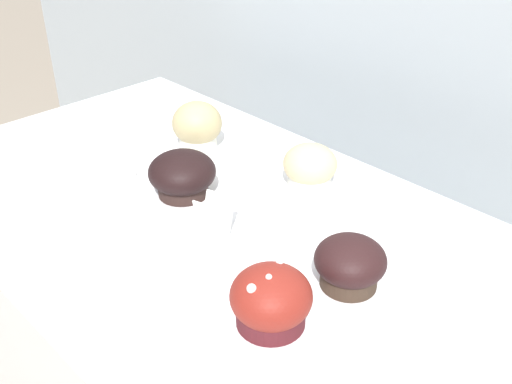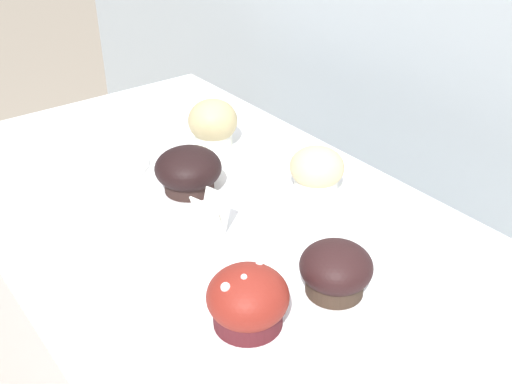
% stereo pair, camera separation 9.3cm
% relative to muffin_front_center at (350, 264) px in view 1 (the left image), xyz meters
% --- Properties ---
extents(wall_back, '(3.20, 0.10, 1.80)m').
position_rel_muffin_front_center_xyz_m(wall_back, '(-0.33, 0.58, -0.03)').
color(wall_back, '#A8B2B7').
rests_on(wall_back, ground).
extents(display_counter, '(1.00, 0.64, 0.90)m').
position_rel_muffin_front_center_xyz_m(display_counter, '(-0.33, -0.02, -0.48)').
color(display_counter, white).
rests_on(display_counter, ground).
extents(muffin_front_center, '(0.10, 0.10, 0.07)m').
position_rel_muffin_front_center_xyz_m(muffin_front_center, '(0.00, 0.00, 0.00)').
color(muffin_front_center, '#3A2B20').
rests_on(muffin_front_center, display_counter).
extents(muffin_back_left, '(0.09, 0.09, 0.08)m').
position_rel_muffin_front_center_xyz_m(muffin_back_left, '(-0.21, 0.16, 0.00)').
color(muffin_back_left, silver).
rests_on(muffin_back_left, display_counter).
extents(muffin_back_right, '(0.11, 0.11, 0.08)m').
position_rel_muffin_front_center_xyz_m(muffin_back_right, '(-0.34, -0.01, 0.00)').
color(muffin_back_right, '#2F1F1B').
rests_on(muffin_back_right, display_counter).
extents(muffin_front_left, '(0.10, 0.10, 0.08)m').
position_rel_muffin_front_center_xyz_m(muffin_front_left, '(-0.02, -0.13, 0.00)').
color(muffin_front_left, '#4E191E').
rests_on(muffin_front_left, display_counter).
extents(muffin_front_right, '(0.10, 0.10, 0.09)m').
position_rel_muffin_front_center_xyz_m(muffin_front_right, '(-0.46, 0.12, 0.01)').
color(muffin_front_right, silver).
rests_on(muffin_front_right, display_counter).
extents(serving_plate, '(0.17, 0.17, 0.01)m').
position_rel_muffin_front_center_xyz_m(serving_plate, '(-0.51, -0.10, -0.03)').
color(serving_plate, white).
rests_on(serving_plate, display_counter).
extents(price_card, '(0.06, 0.05, 0.06)m').
position_rel_muffin_front_center_xyz_m(price_card, '(-0.22, -0.05, -0.00)').
color(price_card, white).
rests_on(price_card, display_counter).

